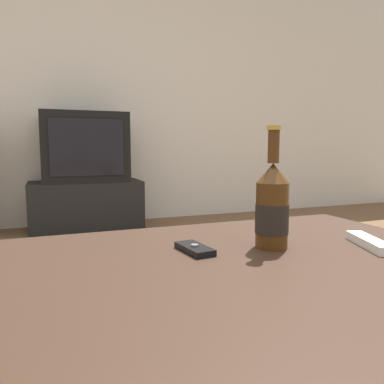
% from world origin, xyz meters
% --- Properties ---
extents(back_wall, '(8.00, 0.05, 2.60)m').
position_xyz_m(back_wall, '(0.00, 3.02, 1.30)').
color(back_wall, beige).
rests_on(back_wall, ground_plane).
extents(coffee_table, '(1.05, 0.81, 0.48)m').
position_xyz_m(coffee_table, '(0.00, 0.00, 0.41)').
color(coffee_table, '#332116').
rests_on(coffee_table, ground_plane).
extents(tv_stand, '(0.94, 0.45, 0.42)m').
position_xyz_m(tv_stand, '(-0.06, 2.73, 0.21)').
color(tv_stand, black).
rests_on(tv_stand, ground_plane).
extents(television, '(0.71, 0.47, 0.59)m').
position_xyz_m(television, '(-0.06, 2.72, 0.72)').
color(television, black).
rests_on(television, tv_stand).
extents(beer_bottle, '(0.08, 0.08, 0.28)m').
position_xyz_m(beer_bottle, '(0.11, 0.10, 0.58)').
color(beer_bottle, '#47280F').
rests_on(beer_bottle, coffee_table).
extents(cell_phone, '(0.06, 0.11, 0.02)m').
position_xyz_m(cell_phone, '(-0.07, 0.12, 0.49)').
color(cell_phone, black).
rests_on(cell_phone, coffee_table).
extents(remote_control, '(0.09, 0.17, 0.02)m').
position_xyz_m(remote_control, '(0.32, 0.02, 0.49)').
color(remote_control, white).
rests_on(remote_control, coffee_table).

